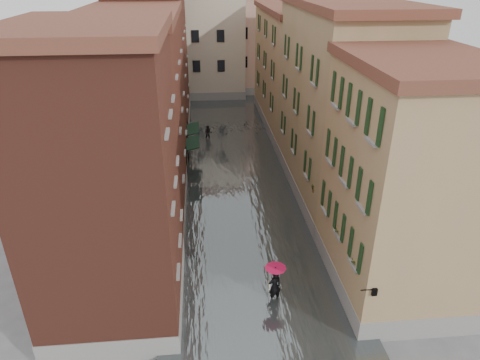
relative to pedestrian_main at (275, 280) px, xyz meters
name	(u,v)px	position (x,y,z in m)	size (l,w,h in m)	color
ground	(254,266)	(-0.68, 2.88, -1.29)	(120.00, 120.00, 0.00)	#5B5A5D
floodwater	(235,169)	(-0.68, 15.88, -1.19)	(10.00, 60.00, 0.20)	#4E5556
building_left_near	(107,186)	(-7.68, 0.88, 5.21)	(6.00, 8.00, 13.00)	brown
building_left_mid	(137,116)	(-7.68, 11.88, 4.96)	(6.00, 14.00, 12.50)	#562D1B
building_left_far	(155,61)	(-7.68, 26.88, 5.71)	(6.00, 16.00, 14.00)	brown
building_right_near	(404,188)	(6.32, 0.88, 4.46)	(6.00, 8.00, 11.50)	tan
building_right_mid	(338,107)	(6.32, 11.88, 5.21)	(6.00, 14.00, 13.00)	tan
building_right_far	(294,71)	(6.32, 26.88, 4.46)	(6.00, 16.00, 11.50)	tan
building_end_cream	(196,43)	(-3.68, 40.88, 5.21)	(12.00, 9.00, 13.00)	beige
building_end_pink	(263,44)	(5.32, 42.88, 4.71)	(10.00, 9.00, 12.00)	tan
awning_near	(192,144)	(-4.17, 15.95, 1.17)	(1.09, 2.84, 2.80)	black
awning_far	(192,129)	(-4.17, 19.38, 1.18)	(1.09, 2.96, 2.80)	black
wall_lantern	(374,291)	(3.65, -3.12, 1.72)	(0.71, 0.22, 0.35)	black
window_planters	(336,219)	(3.44, 1.86, 2.22)	(0.59, 8.34, 0.84)	brown
pedestrian_main	(275,280)	(0.00, 0.00, 0.00)	(1.07, 1.07, 2.06)	black
pedestrian_far	(208,133)	(-2.73, 22.90, -0.51)	(0.76, 0.59, 1.56)	black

